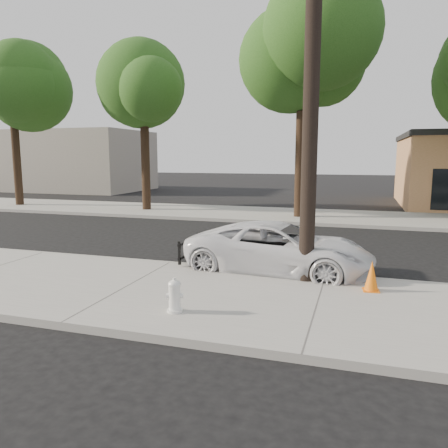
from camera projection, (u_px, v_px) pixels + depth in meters
The scene contains 12 objects.
ground at pixel (199, 251), 13.45m from camera, with size 120.00×120.00×0.00m, color black.
near_sidewalk at pixel (128, 289), 9.39m from camera, with size 90.00×4.40×0.15m, color gray.
far_sidewalk at pixel (260, 214), 21.46m from camera, with size 90.00×5.00×0.15m, color gray.
curb_near at pixel (170, 265), 11.46m from camera, with size 90.00×0.12×0.16m, color #9E9B93.
building_far at pixel (64, 161), 37.83m from camera, with size 14.00×8.00×5.00m, color gray.
utility_pole at pixel (312, 69), 9.12m from camera, with size 1.40×0.34×9.00m.
tree_a at pixel (13, 89), 23.92m from camera, with size 4.65×4.50×9.00m.
tree_b at pixel (146, 91), 21.82m from camera, with size 4.34×4.20×8.45m.
tree_c at pixel (307, 63), 18.94m from camera, with size 4.96×4.80×9.55m.
police_cruiser at pixel (279, 248), 10.82m from camera, with size 2.12×4.59×1.28m, color white.
fire_hydrant at pixel (175, 296), 7.76m from camera, with size 0.32×0.28×0.59m.
traffic_cone at pixel (372, 276), 8.97m from camera, with size 0.36×0.36×0.64m.
Camera 1 is at (4.68, -12.33, 2.90)m, focal length 35.00 mm.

